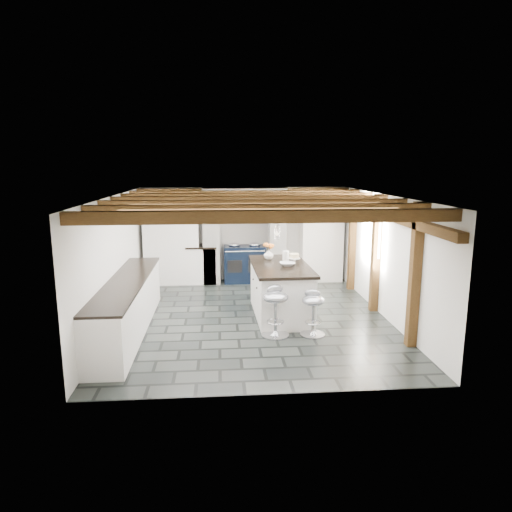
{
  "coord_description": "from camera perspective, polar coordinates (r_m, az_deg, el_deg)",
  "views": [
    {
      "loc": [
        -0.6,
        -8.26,
        2.85
      ],
      "look_at": [
        0.1,
        0.4,
        1.1
      ],
      "focal_mm": 32.0,
      "sensor_mm": 36.0,
      "label": 1
    }
  ],
  "objects": [
    {
      "name": "range_cooker",
      "position": [
        11.21,
        -1.45,
        -0.89
      ],
      "size": [
        1.0,
        0.63,
        0.99
      ],
      "color": "black",
      "rests_on": "ground"
    },
    {
      "name": "bar_stool_far",
      "position": [
        7.67,
        2.42,
        -6.16
      ],
      "size": [
        0.55,
        0.55,
        0.87
      ],
      "rotation": [
        0.0,
        0.0,
        0.35
      ],
      "color": "silver",
      "rests_on": "ground"
    },
    {
      "name": "ground",
      "position": [
        8.76,
        -0.44,
        -7.6
      ],
      "size": [
        6.0,
        6.0,
        0.0
      ],
      "primitive_type": "plane",
      "color": "black",
      "rests_on": "ground"
    },
    {
      "name": "kitchen_island",
      "position": [
        8.74,
        3.07,
        -4.19
      ],
      "size": [
        1.09,
        2.03,
        1.32
      ],
      "rotation": [
        0.0,
        0.0,
        0.02
      ],
      "color": "white",
      "rests_on": "ground"
    },
    {
      "name": "room_shell",
      "position": [
        9.84,
        -4.6,
        0.91
      ],
      "size": [
        6.0,
        6.03,
        6.0
      ],
      "color": "white",
      "rests_on": "ground"
    },
    {
      "name": "bar_stool_near",
      "position": [
        7.77,
        7.17,
        -6.41
      ],
      "size": [
        0.49,
        0.49,
        0.79
      ],
      "rotation": [
        0.0,
        0.0,
        -0.31
      ],
      "color": "silver",
      "rests_on": "ground"
    }
  ]
}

